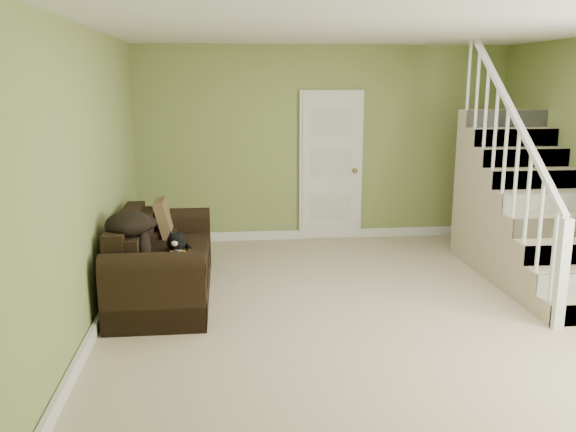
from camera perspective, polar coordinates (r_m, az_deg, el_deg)
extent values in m
cube|color=#C9B791|center=(5.94, 7.49, -8.66)|extent=(5.00, 5.50, 0.01)
cube|color=white|center=(5.56, 8.29, 17.17)|extent=(5.00, 5.50, 0.01)
cube|color=#83924E|center=(8.28, 3.32, 6.72)|extent=(5.00, 0.04, 2.60)
cube|color=#83924E|center=(3.07, 20.17, -4.14)|extent=(5.00, 0.04, 2.60)
cube|color=#83924E|center=(5.57, -18.02, 3.26)|extent=(0.04, 5.50, 2.60)
cube|color=white|center=(8.47, 3.25, -1.67)|extent=(5.00, 0.04, 0.12)
cube|color=white|center=(5.88, -16.91, -8.74)|extent=(0.04, 5.50, 0.12)
cube|color=white|center=(8.30, 4.02, 4.71)|extent=(0.86, 0.05, 2.02)
cube|color=white|center=(8.28, 4.04, 4.62)|extent=(0.78, 0.04, 1.96)
sphere|color=olive|center=(8.31, 6.27, 4.25)|extent=(0.07, 0.07, 0.07)
cylinder|color=white|center=(5.89, 23.60, -3.17)|extent=(0.04, 0.04, 0.90)
cylinder|color=white|center=(6.08, 22.53, -0.68)|extent=(0.04, 0.04, 0.90)
cube|color=#C9B791|center=(6.66, 24.46, -4.65)|extent=(1.00, 0.27, 0.60)
cylinder|color=white|center=(6.27, 21.53, 1.66)|extent=(0.04, 0.04, 0.90)
cube|color=#C9B791|center=(6.85, 23.41, -3.21)|extent=(1.00, 0.27, 0.80)
cylinder|color=white|center=(6.48, 20.58, 3.85)|extent=(0.04, 0.04, 0.90)
cube|color=#C9B791|center=(7.06, 22.42, -1.85)|extent=(1.00, 0.27, 1.00)
cylinder|color=white|center=(6.69, 19.69, 5.91)|extent=(0.04, 0.04, 0.90)
cube|color=#C9B791|center=(7.27, 21.49, -0.57)|extent=(1.00, 0.27, 1.20)
cylinder|color=white|center=(6.92, 18.85, 7.83)|extent=(0.04, 0.04, 0.90)
cube|color=#C9B791|center=(7.48, 20.61, 0.65)|extent=(1.00, 0.27, 1.40)
cylinder|color=white|center=(7.15, 18.06, 9.63)|extent=(0.04, 0.04, 0.90)
cube|color=#C9B791|center=(7.70, 19.79, 1.79)|extent=(1.00, 0.27, 1.60)
cylinder|color=white|center=(7.39, 17.31, 11.31)|extent=(0.04, 0.04, 0.90)
cube|color=#C9B791|center=(7.92, 19.00, 2.87)|extent=(1.00, 0.27, 1.80)
cylinder|color=white|center=(7.64, 16.60, 12.88)|extent=(0.04, 0.04, 0.90)
cube|color=white|center=(5.81, 24.22, -5.00)|extent=(0.09, 0.09, 1.00)
cube|color=white|center=(6.66, 19.98, 9.75)|extent=(0.06, 2.46, 1.84)
cube|color=black|center=(6.38, -11.46, -6.19)|extent=(0.90, 2.09, 0.24)
cube|color=black|center=(6.30, -10.69, -4.26)|extent=(0.68, 1.57, 0.21)
cube|color=black|center=(5.45, -12.42, -7.55)|extent=(0.90, 0.24, 0.59)
cube|color=black|center=(7.21, -10.86, -2.52)|extent=(0.90, 0.24, 0.59)
cylinder|color=black|center=(5.36, -12.57, -4.60)|extent=(0.90, 0.24, 0.24)
cylinder|color=black|center=(7.14, -10.96, -0.24)|extent=(0.90, 0.24, 0.24)
cube|color=black|center=(6.30, -14.84, -2.71)|extent=(0.19, 1.61, 0.60)
cube|color=black|center=(6.26, -13.55, -2.02)|extent=(0.13, 1.55, 0.33)
cube|color=black|center=(7.04, -12.36, -3.20)|extent=(0.56, 0.56, 0.53)
cylinder|color=white|center=(6.91, -13.13, -0.41)|extent=(0.06, 0.06, 0.20)
cylinder|color=#2A66A6|center=(6.91, -13.13, -0.41)|extent=(0.07, 0.07, 0.05)
cylinder|color=white|center=(6.88, -13.18, 0.52)|extent=(0.03, 0.03, 0.03)
cylinder|color=white|center=(6.92, -12.01, -0.32)|extent=(0.06, 0.06, 0.20)
cylinder|color=#2A66A6|center=(6.92, -12.01, -0.32)|extent=(0.07, 0.07, 0.05)
cylinder|color=white|center=(6.90, -12.05, 0.61)|extent=(0.03, 0.03, 0.03)
cylinder|color=white|center=(7.03, -12.42, -0.14)|extent=(0.06, 0.06, 0.20)
cylinder|color=#2A66A6|center=(7.03, -12.42, -0.14)|extent=(0.07, 0.07, 0.05)
cylinder|color=white|center=(7.01, -12.47, 0.77)|extent=(0.03, 0.03, 0.03)
cylinder|color=white|center=(7.03, -13.22, -0.19)|extent=(0.06, 0.06, 0.20)
cylinder|color=#2A66A6|center=(7.03, -13.22, -0.19)|extent=(0.07, 0.07, 0.05)
cylinder|color=white|center=(7.00, -13.27, 0.72)|extent=(0.03, 0.03, 0.03)
ellipsoid|color=black|center=(6.30, -10.38, -2.37)|extent=(0.21, 0.36, 0.19)
ellipsoid|color=white|center=(6.23, -10.42, -2.87)|extent=(0.11, 0.15, 0.10)
sphere|color=black|center=(6.10, -10.53, -2.21)|extent=(0.13, 0.13, 0.13)
ellipsoid|color=white|center=(6.06, -10.55, -2.54)|extent=(0.07, 0.05, 0.06)
cone|color=black|center=(6.10, -10.88, -1.58)|extent=(0.05, 0.05, 0.06)
cone|color=black|center=(6.09, -10.21, -1.56)|extent=(0.05, 0.05, 0.06)
cylinder|color=black|center=(6.44, -9.42, -2.67)|extent=(0.10, 0.27, 0.04)
ellipsoid|color=yellow|center=(6.09, -9.66, -3.49)|extent=(0.13, 0.21, 0.06)
cube|color=#482C1D|center=(6.92, -11.44, -0.34)|extent=(0.22, 0.45, 0.47)
ellipsoid|color=black|center=(5.79, -14.73, -0.71)|extent=(0.51, 0.61, 0.22)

